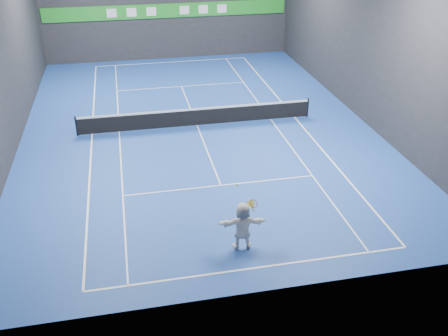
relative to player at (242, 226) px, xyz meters
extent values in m
plane|color=#1C419A|center=(0.11, 10.71, -0.90)|extent=(26.00, 26.00, 0.00)
cube|color=#252528|center=(0.11, -2.29, 3.60)|extent=(18.00, 0.10, 9.00)
cube|color=#252528|center=(-8.89, 10.71, 3.60)|extent=(0.10, 26.00, 9.00)
cube|color=#252528|center=(9.11, 10.71, 3.60)|extent=(0.10, 26.00, 9.00)
cube|color=white|center=(0.11, -1.18, -0.90)|extent=(10.98, 0.08, 0.01)
cube|color=white|center=(0.11, 22.60, -0.90)|extent=(10.98, 0.08, 0.01)
cube|color=white|center=(-5.38, 10.71, -0.90)|extent=(0.08, 23.78, 0.01)
cube|color=white|center=(5.60, 10.71, -0.90)|extent=(0.08, 23.78, 0.01)
cube|color=white|center=(-4.00, 10.71, -0.90)|extent=(0.06, 23.78, 0.01)
cube|color=white|center=(4.22, 10.71, -0.90)|extent=(0.06, 23.78, 0.01)
cube|color=white|center=(0.11, 4.31, -0.90)|extent=(8.23, 0.06, 0.01)
cube|color=white|center=(0.11, 17.11, -0.90)|extent=(8.23, 0.06, 0.01)
cube|color=white|center=(0.11, 10.71, -0.90)|extent=(0.06, 12.80, 0.01)
imported|color=white|center=(0.00, 0.00, 0.00)|extent=(1.70, 0.66, 1.80)
sphere|color=yellow|center=(-0.18, 0.12, 1.58)|extent=(0.07, 0.07, 0.07)
cylinder|color=black|center=(-6.09, 10.71, -0.36)|extent=(0.10, 0.10, 1.07)
cylinder|color=black|center=(6.31, 10.71, -0.36)|extent=(0.10, 0.10, 1.07)
cube|color=black|center=(0.11, 10.71, -0.43)|extent=(12.40, 0.03, 0.86)
cube|color=white|center=(0.11, 10.71, 0.05)|extent=(12.40, 0.04, 0.10)
cube|color=green|center=(0.11, 23.65, 2.60)|extent=(17.64, 0.06, 1.00)
cube|color=white|center=(-3.89, 23.59, 2.60)|extent=(0.70, 0.04, 0.60)
cube|color=white|center=(-2.49, 23.59, 2.60)|extent=(0.70, 0.04, 0.60)
cube|color=white|center=(-1.09, 23.59, 2.60)|extent=(0.70, 0.04, 0.60)
cube|color=white|center=(1.31, 23.59, 2.60)|extent=(0.70, 0.04, 0.60)
cube|color=white|center=(2.71, 23.59, 2.60)|extent=(0.70, 0.04, 0.60)
cube|color=white|center=(4.11, 23.59, 2.60)|extent=(0.70, 0.04, 0.60)
torus|color=#B11A12|center=(0.38, 0.05, 0.83)|extent=(0.41, 0.36, 0.28)
cylinder|color=#CFEE54|center=(0.29, 0.05, 0.83)|extent=(0.35, 0.28, 0.24)
cylinder|color=#B61317|center=(0.35, 0.05, 0.68)|extent=(0.06, 0.09, 0.18)
cylinder|color=yellow|center=(0.38, 0.03, 0.58)|extent=(0.16, 0.14, 0.24)
camera|label=1|loc=(-3.48, -13.58, 9.92)|focal=40.00mm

